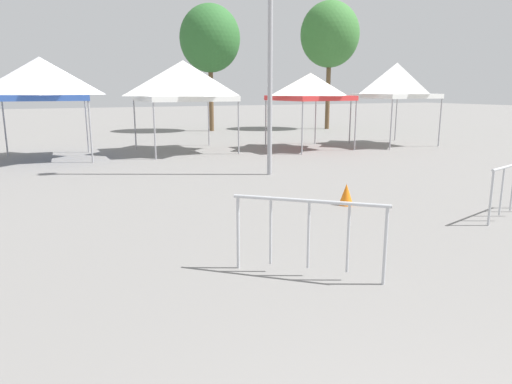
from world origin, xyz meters
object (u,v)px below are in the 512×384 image
at_px(canopy_tent_behind_right, 310,87).
at_px(tree_behind_tents_left, 210,39).
at_px(tree_behind_tents_center, 330,35).
at_px(canopy_tent_center, 396,81).
at_px(canopy_tent_far_left, 41,79).
at_px(traffic_cone_lot_center, 346,194).
at_px(canopy_tent_far_right, 183,81).
at_px(crowd_barrier_by_lift, 309,223).

height_order(canopy_tent_behind_right, tree_behind_tents_left, tree_behind_tents_left).
xyz_separation_m(canopy_tent_behind_right, tree_behind_tents_center, (6.73, 8.42, 3.23)).
height_order(canopy_tent_center, tree_behind_tents_left, tree_behind_tents_left).
bearing_deg(tree_behind_tents_center, canopy_tent_far_left, -158.03).
relative_size(tree_behind_tents_left, traffic_cone_lot_center, 15.59).
height_order(canopy_tent_far_right, crowd_barrier_by_lift, canopy_tent_far_right).
relative_size(tree_behind_tents_center, crowd_barrier_by_lift, 5.01).
height_order(canopy_tent_far_left, traffic_cone_lot_center, canopy_tent_far_left).
distance_m(tree_behind_tents_center, crowd_barrier_by_lift, 25.44).
xyz_separation_m(canopy_tent_far_right, tree_behind_tents_center, (11.79, 6.97, 3.01)).
relative_size(tree_behind_tents_center, tree_behind_tents_left, 1.06).
relative_size(canopy_tent_far_left, canopy_tent_center, 0.99).
bearing_deg(crowd_barrier_by_lift, tree_behind_tents_center, 54.82).
bearing_deg(crowd_barrier_by_lift, canopy_tent_far_right, 79.15).
bearing_deg(canopy_tent_far_right, traffic_cone_lot_center, -88.05).
distance_m(canopy_tent_center, tree_behind_tents_left, 11.97).
bearing_deg(crowd_barrier_by_lift, traffic_cone_lot_center, 46.19).
height_order(canopy_tent_behind_right, crowd_barrier_by_lift, canopy_tent_behind_right).
bearing_deg(tree_behind_tents_center, canopy_tent_far_right, -149.40).
distance_m(canopy_tent_far_left, canopy_tent_behind_right, 10.37).
bearing_deg(canopy_tent_behind_right, tree_behind_tents_center, 51.37).
bearing_deg(canopy_tent_behind_right, traffic_cone_lot_center, -117.86).
height_order(canopy_tent_far_right, tree_behind_tents_center, tree_behind_tents_center).
distance_m(canopy_tent_far_right, tree_behind_tents_center, 14.02).
xyz_separation_m(canopy_tent_far_right, tree_behind_tents_left, (4.50, 8.78, 2.61)).
height_order(canopy_tent_behind_right, canopy_tent_center, canopy_tent_center).
bearing_deg(crowd_barrier_by_lift, tree_behind_tents_left, 72.32).
relative_size(crowd_barrier_by_lift, traffic_cone_lot_center, 3.30).
distance_m(canopy_tent_far_right, tree_behind_tents_left, 10.21).
bearing_deg(traffic_cone_lot_center, tree_behind_tents_left, 77.77).
xyz_separation_m(crowd_barrier_by_lift, traffic_cone_lot_center, (2.92, 3.05, -0.51)).
distance_m(tree_behind_tents_center, traffic_cone_lot_center, 21.50).
relative_size(canopy_tent_center, traffic_cone_lot_center, 7.69).
distance_m(canopy_tent_behind_right, canopy_tent_center, 4.31).
height_order(canopy_tent_center, traffic_cone_lot_center, canopy_tent_center).
distance_m(canopy_tent_behind_right, traffic_cone_lot_center, 10.35).
bearing_deg(canopy_tent_center, canopy_tent_far_left, 172.19).
xyz_separation_m(tree_behind_tents_center, tree_behind_tents_left, (-7.29, 1.81, -0.40)).
height_order(canopy_tent_far_right, traffic_cone_lot_center, canopy_tent_far_right).
height_order(canopy_tent_far_left, canopy_tent_far_right, canopy_tent_far_right).
height_order(tree_behind_tents_center, traffic_cone_lot_center, tree_behind_tents_center).
xyz_separation_m(tree_behind_tents_left, traffic_cone_lot_center, (-4.15, -19.14, -5.20)).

